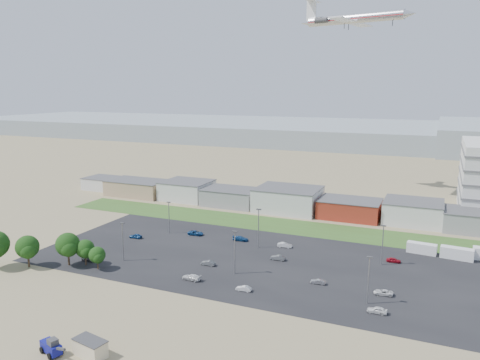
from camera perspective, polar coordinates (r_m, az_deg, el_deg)
The scene contains 33 objects.
ground at distance 104.31m, azimuth -3.04°, elevation -13.19°, with size 700.00×700.00×0.00m, color #877956.
parking_lot at distance 119.51m, azimuth 3.48°, elevation -9.96°, with size 120.00×50.00×0.01m, color black.
grass_strip at distance 149.77m, azimuth 5.86°, elevation -5.62°, with size 160.00×16.00×0.02m, color #395821.
hills_backdrop at distance 401.91m, azimuth 22.95°, elevation 4.70°, with size 700.00×200.00×9.00m, color gray, non-canonical shape.
building_row at distance 171.50m, azimuth 2.39°, elevation -2.04°, with size 170.00×20.00×8.00m, color silver, non-canonical shape.
portable_shed at distance 84.28m, azimuth -17.78°, elevation -18.90°, with size 5.75×2.99×2.90m, color beige, non-canonical shape.
telehandler at distance 86.94m, azimuth -22.06°, elevation -18.20°, with size 7.06×2.35×2.94m, color navy, non-canonical shape.
box_trailer_a at distance 133.78m, azimuth 21.27°, elevation -7.77°, with size 7.41×2.32×2.78m, color silver, non-canonical shape.
box_trailer_b at distance 133.06m, azimuth 24.93°, elevation -8.11°, with size 7.91×2.47×2.96m, color silver, non-canonical shape.
tree_left at distance 125.90m, azimuth -24.48°, elevation -7.70°, with size 5.98×5.98×8.96m, color black, non-canonical shape.
tree_mid at distance 123.22m, azimuth -20.25°, elevation -7.68°, with size 6.25×6.25×9.37m, color black, non-canonical shape.
tree_right at distance 122.35m, azimuth -18.36°, elevation -8.19°, with size 4.90×4.90×7.35m, color black, non-canonical shape.
tree_near at distance 118.83m, azimuth -17.02°, elevation -8.93°, with size 4.25×4.25×6.38m, color black, non-canonical shape.
lightpole_front_l at distance 122.21m, azimuth -14.08°, elevation -7.33°, with size 1.17×0.49×9.95m, color slate, non-canonical shape.
lightpole_front_m at distance 110.53m, azimuth -0.64°, elevation -8.83°, with size 1.23×0.51×10.44m, color slate, non-canonical shape.
lightpole_front_r at distance 99.38m, azimuth 15.39°, elevation -11.72°, with size 1.18×0.49×10.02m, color slate, non-canonical shape.
lightpole_back_l at distance 142.36m, azimuth -8.64°, elevation -4.55°, with size 1.14×0.47×9.67m, color slate, non-canonical shape.
lightpole_back_m at distance 128.08m, azimuth 2.27°, elevation -5.91°, with size 1.29×0.54×10.92m, color slate, non-canonical shape.
lightpole_back_r at distance 121.12m, azimuth 16.98°, elevation -7.61°, with size 1.19×0.50×10.13m, color slate, non-canonical shape.
airliner at distance 199.65m, azimuth 13.79°, elevation 18.57°, with size 47.57×32.43×14.05m, color silver, non-canonical shape.
parked_car_0 at distance 105.91m, azimuth 17.05°, elevation -12.97°, with size 1.87×4.06×1.13m, color silver.
parked_car_1 at distance 108.09m, azimuth 9.50°, elevation -12.12°, with size 1.17×3.36×1.11m, color #A5A5AA.
parked_car_2 at distance 97.75m, azimuth 16.37°, elevation -14.97°, with size 1.55×3.86×1.31m, color silver.
parked_car_3 at distance 109.24m, azimuth -5.93°, elevation -11.71°, with size 1.84×4.52×1.31m, color silver.
parked_car_4 at distance 117.30m, azimuth -3.89°, elevation -10.06°, with size 1.28×3.68×1.21m, color #595B5E.
parked_car_5 at distance 140.56m, azimuth -12.60°, elevation -6.68°, with size 1.53×3.81×1.30m, color navy.
parked_car_6 at distance 134.97m, azimuth 0.06°, elevation -7.15°, with size 1.84×4.53×1.32m, color navy.
parked_car_7 at distance 120.83m, azimuth 4.63°, elevation -9.42°, with size 1.33×3.80×1.25m, color #595B5E.
parked_car_8 at distance 125.06m, azimuth 18.22°, elevation -9.25°, with size 1.40×3.49×1.19m, color maroon.
parked_car_9 at distance 140.64m, azimuth -5.43°, elevation -6.45°, with size 2.16×4.68×1.30m, color navy.
parked_car_10 at distance 125.80m, azimuth -17.92°, elevation -9.12°, with size 1.65×4.06×1.18m, color #A5A5AA.
parked_car_11 at distance 130.18m, azimuth 5.47°, elevation -7.90°, with size 1.38×3.96×1.30m, color silver.
parked_car_13 at distance 103.33m, azimuth 0.45°, elevation -13.08°, with size 1.19×3.40×1.12m, color silver.
Camera 1 is at (42.57, -85.07, 42.79)m, focal length 35.00 mm.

